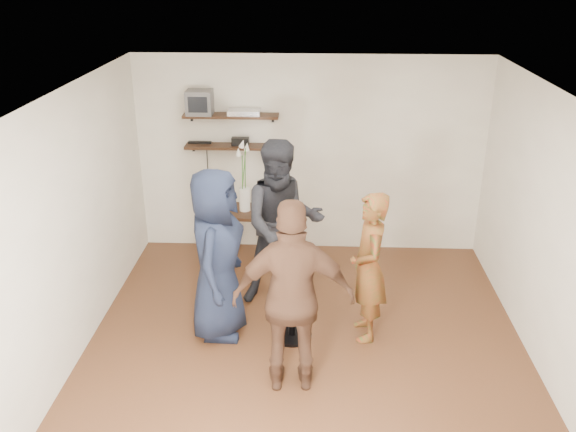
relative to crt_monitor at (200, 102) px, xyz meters
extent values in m
cube|color=#482C17|center=(1.38, -2.38, -2.04)|extent=(4.50, 5.00, 0.04)
cube|color=white|center=(1.38, -2.38, 0.60)|extent=(4.50, 5.00, 0.04)
cube|color=white|center=(1.38, 0.15, -0.72)|extent=(4.50, 0.04, 2.60)
cube|color=white|center=(-0.89, -2.38, -0.72)|extent=(0.04, 5.00, 2.60)
cube|color=white|center=(3.65, -2.38, -0.72)|extent=(0.04, 5.00, 2.60)
cube|color=black|center=(0.38, 0.00, -0.17)|extent=(1.20, 0.25, 0.04)
cube|color=black|center=(0.38, 0.00, -0.57)|extent=(1.20, 0.25, 0.04)
cube|color=#59595B|center=(0.00, 0.00, 0.00)|extent=(0.32, 0.30, 0.30)
cube|color=silver|center=(0.55, 0.00, -0.12)|extent=(0.40, 0.24, 0.06)
cube|color=black|center=(0.49, 0.00, -0.50)|extent=(0.22, 0.10, 0.10)
cube|color=black|center=(-0.04, 0.05, -0.54)|extent=(0.30, 0.05, 0.03)
cube|color=black|center=(0.55, -0.22, -1.38)|extent=(0.58, 0.58, 0.04)
cylinder|color=black|center=(0.33, -0.43, -1.71)|extent=(0.04, 0.04, 0.61)
cylinder|color=black|center=(0.77, -0.43, -1.71)|extent=(0.04, 0.04, 0.61)
cylinder|color=black|center=(0.33, 0.00, -1.71)|extent=(0.04, 0.04, 0.61)
cylinder|color=black|center=(0.77, 0.00, -1.71)|extent=(0.04, 0.04, 0.61)
cylinder|color=white|center=(0.55, -0.22, -1.21)|extent=(0.14, 0.14, 0.30)
cylinder|color=#337521|center=(0.53, -0.22, -0.90)|extent=(0.01, 0.07, 0.55)
cone|color=white|center=(0.49, -0.22, -0.57)|extent=(0.07, 0.09, 0.12)
cylinder|color=#337521|center=(0.57, -0.21, -0.87)|extent=(0.03, 0.05, 0.61)
cone|color=white|center=(0.60, -0.19, -0.51)|extent=(0.11, 0.12, 0.13)
cylinder|color=#337521|center=(0.55, -0.23, -0.84)|extent=(0.10, 0.08, 0.67)
cone|color=white|center=(0.55, -0.26, -0.45)|extent=(0.13, 0.12, 0.13)
cylinder|color=black|center=(1.24, -2.07, -1.06)|extent=(0.54, 0.54, 0.04)
cylinder|color=black|center=(1.24, -2.07, -1.53)|extent=(0.07, 0.07, 0.91)
cylinder|color=black|center=(1.24, -2.07, -2.00)|extent=(0.41, 0.41, 0.03)
cylinder|color=silver|center=(1.19, -2.09, -1.04)|extent=(0.06, 0.06, 0.00)
cylinder|color=silver|center=(1.19, -2.09, -0.99)|extent=(0.01, 0.01, 0.09)
cylinder|color=silver|center=(1.19, -2.09, -0.89)|extent=(0.07, 0.07, 0.11)
cylinder|color=#E2D55D|center=(1.19, -2.09, -0.91)|extent=(0.06, 0.06, 0.06)
cylinder|color=silver|center=(1.29, -2.09, -1.04)|extent=(0.06, 0.06, 0.00)
cylinder|color=silver|center=(1.29, -2.09, -0.99)|extent=(0.01, 0.01, 0.09)
cylinder|color=silver|center=(1.29, -2.09, -0.89)|extent=(0.07, 0.07, 0.11)
cylinder|color=#E2D55D|center=(1.29, -2.09, -0.91)|extent=(0.06, 0.06, 0.06)
cylinder|color=silver|center=(1.22, -2.01, -1.04)|extent=(0.06, 0.06, 0.00)
cylinder|color=silver|center=(1.22, -2.01, -0.99)|extent=(0.01, 0.01, 0.10)
cylinder|color=silver|center=(1.22, -2.01, -0.88)|extent=(0.07, 0.07, 0.12)
cylinder|color=#E2D55D|center=(1.22, -2.01, -0.91)|extent=(0.07, 0.07, 0.06)
cylinder|color=silver|center=(1.26, -2.06, -1.04)|extent=(0.06, 0.06, 0.00)
cylinder|color=silver|center=(1.26, -2.06, -0.99)|extent=(0.01, 0.01, 0.09)
cylinder|color=silver|center=(1.26, -2.06, -0.88)|extent=(0.07, 0.07, 0.11)
cylinder|color=#E2D55D|center=(1.26, -2.06, -0.91)|extent=(0.06, 0.06, 0.06)
imported|color=red|center=(2.01, -1.99, -1.22)|extent=(0.44, 0.62, 1.59)
imported|color=black|center=(1.10, -1.31, -1.06)|extent=(1.05, 0.88, 1.92)
imported|color=#161C31|center=(0.47, -2.00, -1.11)|extent=(0.66, 0.94, 1.82)
imported|color=#4F3122|center=(1.28, -2.84, -1.09)|extent=(1.11, 0.51, 1.85)
camera|label=1|loc=(1.45, -7.47, 1.68)|focal=38.00mm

